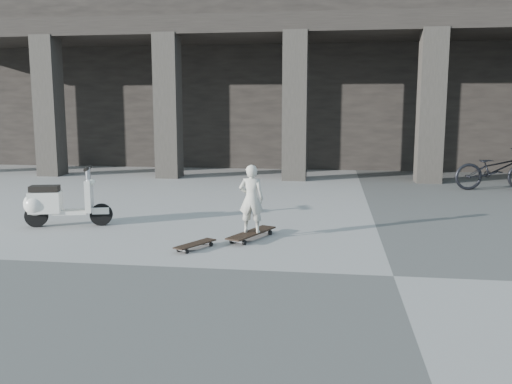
# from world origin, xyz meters

# --- Properties ---
(ground) EXTENTS (90.00, 90.00, 0.00)m
(ground) POSITION_xyz_m (0.00, 0.00, 0.00)
(ground) COLOR #4D4D4A
(ground) RESTS_ON ground
(colonnade) EXTENTS (28.00, 8.82, 6.00)m
(colonnade) POSITION_xyz_m (-0.00, 13.77, 3.03)
(colonnade) COLOR black
(colonnade) RESTS_ON ground
(longboard) EXTENTS (0.66, 1.07, 0.11)m
(longboard) POSITION_xyz_m (-1.95, 1.58, 0.08)
(longboard) COLOR black
(longboard) RESTS_ON ground
(skateboard_spare) EXTENTS (0.50, 0.71, 0.08)m
(skateboard_spare) POSITION_xyz_m (-2.66, 0.88, 0.07)
(skateboard_spare) COLOR black
(skateboard_spare) RESTS_ON ground
(child) EXTENTS (0.39, 0.26, 1.04)m
(child) POSITION_xyz_m (-1.95, 1.58, 0.63)
(child) COLOR beige
(child) RESTS_ON longboard
(scooter) EXTENTS (1.42, 0.65, 1.01)m
(scooter) POSITION_xyz_m (-5.39, 1.98, 0.40)
(scooter) COLOR black
(scooter) RESTS_ON ground
(bicycle) EXTENTS (1.99, 0.92, 1.01)m
(bicycle) POSITION_xyz_m (3.15, 7.30, 0.50)
(bicycle) COLOR black
(bicycle) RESTS_ON ground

